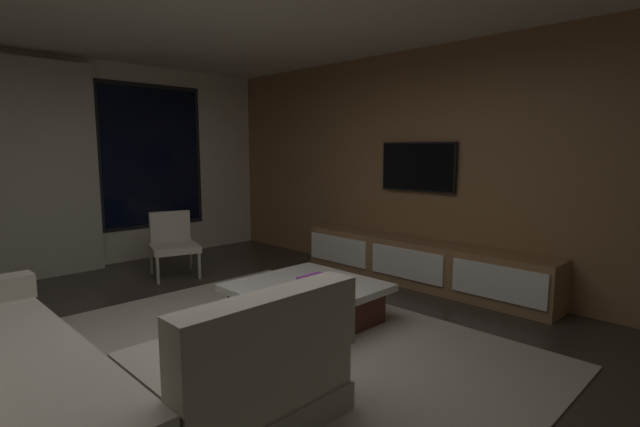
{
  "coord_description": "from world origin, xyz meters",
  "views": [
    {
      "loc": [
        -1.69,
        -2.79,
        1.55
      ],
      "look_at": [
        1.37,
        0.28,
        0.95
      ],
      "focal_mm": 26.03,
      "sensor_mm": 36.0,
      "label": 1
    }
  ],
  "objects_px": {
    "sectional_couch": "(61,380)",
    "accent_chair_near_window": "(173,240)",
    "mounted_tv": "(418,167)",
    "book_stack_on_coffee_table": "(316,281)",
    "coffee_table": "(306,303)",
    "media_console": "(421,264)"
  },
  "relations": [
    {
      "from": "coffee_table",
      "to": "media_console",
      "type": "distance_m",
      "value": 1.73
    },
    {
      "from": "accent_chair_near_window",
      "to": "mounted_tv",
      "type": "bearing_deg",
      "value": -48.68
    },
    {
      "from": "sectional_couch",
      "to": "media_console",
      "type": "relative_size",
      "value": 0.81
    },
    {
      "from": "sectional_couch",
      "to": "media_console",
      "type": "bearing_deg",
      "value": 2.02
    },
    {
      "from": "mounted_tv",
      "to": "book_stack_on_coffee_table",
      "type": "bearing_deg",
      "value": -172.93
    },
    {
      "from": "coffee_table",
      "to": "accent_chair_near_window",
      "type": "height_order",
      "value": "accent_chair_near_window"
    },
    {
      "from": "book_stack_on_coffee_table",
      "to": "mounted_tv",
      "type": "bearing_deg",
      "value": 7.07
    },
    {
      "from": "sectional_couch",
      "to": "book_stack_on_coffee_table",
      "type": "relative_size",
      "value": 8.77
    },
    {
      "from": "accent_chair_near_window",
      "to": "mounted_tv",
      "type": "relative_size",
      "value": 0.79
    },
    {
      "from": "coffee_table",
      "to": "accent_chair_near_window",
      "type": "xyz_separation_m",
      "value": [
        -0.05,
        2.36,
        0.25
      ]
    },
    {
      "from": "sectional_couch",
      "to": "accent_chair_near_window",
      "type": "xyz_separation_m",
      "value": [
        1.99,
        2.56,
        0.14
      ]
    },
    {
      "from": "sectional_couch",
      "to": "coffee_table",
      "type": "bearing_deg",
      "value": 5.71
    },
    {
      "from": "sectional_couch",
      "to": "mounted_tv",
      "type": "distance_m",
      "value": 4.11
    },
    {
      "from": "accent_chair_near_window",
      "to": "media_console",
      "type": "relative_size",
      "value": 0.25
    },
    {
      "from": "media_console",
      "to": "mounted_tv",
      "type": "distance_m",
      "value": 1.13
    },
    {
      "from": "book_stack_on_coffee_table",
      "to": "sectional_couch",
      "type": "bearing_deg",
      "value": -177.32
    },
    {
      "from": "sectional_couch",
      "to": "coffee_table",
      "type": "height_order",
      "value": "sectional_couch"
    },
    {
      "from": "sectional_couch",
      "to": "accent_chair_near_window",
      "type": "distance_m",
      "value": 3.25
    },
    {
      "from": "mounted_tv",
      "to": "sectional_couch",
      "type": "bearing_deg",
      "value": -175.21
    },
    {
      "from": "sectional_couch",
      "to": "mounted_tv",
      "type": "xyz_separation_m",
      "value": [
        3.95,
        0.33,
        1.06
      ]
    },
    {
      "from": "coffee_table",
      "to": "media_console",
      "type": "height_order",
      "value": "media_console"
    },
    {
      "from": "coffee_table",
      "to": "mounted_tv",
      "type": "height_order",
      "value": "mounted_tv"
    }
  ]
}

